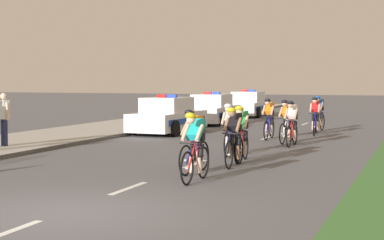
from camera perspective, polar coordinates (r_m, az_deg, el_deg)
The scene contains 18 objects.
ground_plane at distance 10.98m, azimuth -11.66°, elevation -8.15°, with size 160.00×160.00×0.00m, color #56565B.
sidewalk_slab at distance 26.68m, azimuth -9.35°, elevation -1.04°, with size 4.19×60.00×0.12m, color #A3A099.
kerb_edge at distance 25.75m, azimuth -5.44°, elevation -1.16°, with size 0.16×60.00×0.13m, color #9E9E99.
lane_markings_centre at distance 22.55m, azimuth 5.52°, elevation -2.01°, with size 0.14×29.60×0.01m.
cyclist_lead at distance 13.83m, azimuth 0.28°, elevation -2.33°, with size 0.42×1.72×1.56m.
cyclist_second at distance 15.11m, azimuth 0.19°, elevation -1.82°, with size 0.44×1.72×1.56m.
cyclist_third at distance 16.26m, azimuth 3.79°, elevation -1.44°, with size 0.42×1.72×1.56m.
cyclist_fourth at distance 17.27m, azimuth 4.43°, elevation -1.14°, with size 0.43×1.72×1.56m.
cyclist_fifth at distance 18.69m, azimuth 3.39°, elevation -0.77°, with size 0.45×1.72×1.56m.
cyclist_sixth at distance 21.44m, azimuth 8.90°, elevation -0.23°, with size 0.42×1.72×1.56m.
cyclist_seventh at distance 22.46m, azimuth 8.44°, elevation -0.05°, with size 0.44×1.72×1.56m.
cyclist_eighth at distance 23.78m, azimuth 6.88°, elevation 0.17°, with size 0.42×1.72×1.56m.
cyclist_ninth at distance 25.90m, azimuth 10.93°, elevation 0.41°, with size 0.44×1.72×1.56m.
cyclist_tenth at distance 27.71m, azimuth 11.26°, elevation 0.62°, with size 0.45×1.72×1.56m.
police_car_nearest at distance 26.27m, azimuth -2.16°, elevation 0.29°, with size 2.12×4.46×1.59m.
police_car_second at distance 31.65m, azimuth 1.82°, elevation 0.87°, with size 2.09×4.45×1.59m.
police_car_third at distance 38.16m, azimuth 5.06°, elevation 1.34°, with size 2.07×4.44×1.59m.
spectator_middle at distance 21.00m, azimuth -16.43°, elevation 0.39°, with size 0.50×0.35×1.68m.
Camera 1 is at (5.71, -9.11, 2.24)m, focal length 59.78 mm.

